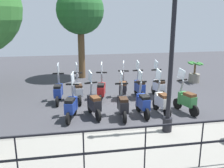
# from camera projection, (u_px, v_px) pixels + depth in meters

# --- Properties ---
(ground_plane) EXTENTS (28.00, 28.00, 0.00)m
(ground_plane) POSITION_uv_depth(u_px,v_px,m) (126.00, 108.00, 9.30)
(ground_plane) COLOR #38383D
(promenade_walkway) EXTENTS (2.20, 20.00, 0.15)m
(promenade_walkway) POSITION_uv_depth(u_px,v_px,m) (155.00, 148.00, 6.29)
(promenade_walkway) COLOR gray
(promenade_walkway) RESTS_ON ground_plane
(fence_railing) EXTENTS (0.04, 16.03, 1.07)m
(fence_railing) POSITION_uv_depth(u_px,v_px,m) (174.00, 138.00, 5.08)
(fence_railing) COLOR black
(fence_railing) RESTS_ON promenade_walkway
(lamp_post_near) EXTENTS (0.26, 0.90, 4.37)m
(lamp_post_near) POSITION_uv_depth(u_px,v_px,m) (171.00, 64.00, 6.59)
(lamp_post_near) COLOR black
(lamp_post_near) RESTS_ON promenade_walkway
(tree_distant) EXTENTS (2.51, 2.51, 4.89)m
(tree_distant) POSITION_uv_depth(u_px,v_px,m) (80.00, 11.00, 13.07)
(tree_distant) COLOR brown
(tree_distant) RESTS_ON ground_plane
(potted_palm) EXTENTS (1.06, 0.66, 1.05)m
(potted_palm) POSITION_uv_depth(u_px,v_px,m) (194.00, 74.00, 12.88)
(potted_palm) COLOR slate
(potted_palm) RESTS_ON ground_plane
(scooter_near_0) EXTENTS (1.20, 0.54, 1.54)m
(scooter_near_0) POSITION_uv_depth(u_px,v_px,m) (186.00, 100.00, 8.73)
(scooter_near_0) COLOR black
(scooter_near_0) RESTS_ON ground_plane
(scooter_near_1) EXTENTS (1.23, 0.44, 1.54)m
(scooter_near_1) POSITION_uv_depth(u_px,v_px,m) (162.00, 101.00, 8.62)
(scooter_near_1) COLOR black
(scooter_near_1) RESTS_ON ground_plane
(scooter_near_2) EXTENTS (1.23, 0.44, 1.54)m
(scooter_near_2) POSITION_uv_depth(u_px,v_px,m) (143.00, 102.00, 8.48)
(scooter_near_2) COLOR black
(scooter_near_2) RESTS_ON ground_plane
(scooter_near_3) EXTENTS (1.23, 0.44, 1.54)m
(scooter_near_3) POSITION_uv_depth(u_px,v_px,m) (123.00, 105.00, 8.25)
(scooter_near_3) COLOR black
(scooter_near_3) RESTS_ON ground_plane
(scooter_near_4) EXTENTS (1.22, 0.50, 1.54)m
(scooter_near_4) POSITION_uv_depth(u_px,v_px,m) (94.00, 103.00, 8.36)
(scooter_near_4) COLOR black
(scooter_near_4) RESTS_ON ground_plane
(scooter_near_5) EXTENTS (1.21, 0.53, 1.54)m
(scooter_near_5) POSITION_uv_depth(u_px,v_px,m) (71.00, 106.00, 8.14)
(scooter_near_5) COLOR black
(scooter_near_5) RESTS_ON ground_plane
(scooter_far_0) EXTENTS (1.23, 0.44, 1.54)m
(scooter_far_0) POSITION_uv_depth(u_px,v_px,m) (158.00, 86.00, 10.45)
(scooter_far_0) COLOR black
(scooter_far_0) RESTS_ON ground_plane
(scooter_far_1) EXTENTS (1.23, 0.44, 1.54)m
(scooter_far_1) POSITION_uv_depth(u_px,v_px,m) (139.00, 87.00, 10.33)
(scooter_far_1) COLOR black
(scooter_far_1) RESTS_ON ground_plane
(scooter_far_2) EXTENTS (1.21, 0.53, 1.54)m
(scooter_far_2) POSITION_uv_depth(u_px,v_px,m) (123.00, 88.00, 10.22)
(scooter_far_2) COLOR black
(scooter_far_2) RESTS_ON ground_plane
(scooter_far_3) EXTENTS (1.22, 0.50, 1.54)m
(scooter_far_3) POSITION_uv_depth(u_px,v_px,m) (101.00, 90.00, 9.92)
(scooter_far_3) COLOR black
(scooter_far_3) RESTS_ON ground_plane
(scooter_far_4) EXTENTS (1.23, 0.44, 1.54)m
(scooter_far_4) POSITION_uv_depth(u_px,v_px,m) (78.00, 90.00, 9.83)
(scooter_far_4) COLOR black
(scooter_far_4) RESTS_ON ground_plane
(scooter_far_5) EXTENTS (1.23, 0.44, 1.54)m
(scooter_far_5) POSITION_uv_depth(u_px,v_px,m) (58.00, 91.00, 9.74)
(scooter_far_5) COLOR black
(scooter_far_5) RESTS_ON ground_plane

